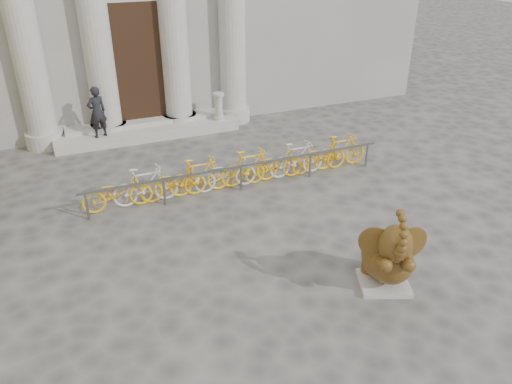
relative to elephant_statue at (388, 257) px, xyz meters
name	(u,v)px	position (x,y,z in m)	size (l,w,h in m)	color
ground	(259,310)	(-2.51, 0.30, -0.68)	(80.00, 80.00, 0.00)	#474442
entrance_steps	(148,131)	(-2.51, 9.70, -0.50)	(6.00, 1.20, 0.36)	#A8A59E
elephant_statue	(388,257)	(0.00, 0.00, 0.00)	(1.27, 1.48, 1.87)	#A8A59E
bike_rack	(237,169)	(-1.09, 5.10, -0.18)	(8.21, 0.53, 1.00)	slate
pedestrian	(97,112)	(-4.07, 9.35, 0.48)	(0.58, 0.38, 1.60)	black
balustrade_post	(219,108)	(-0.11, 9.40, 0.11)	(0.38, 0.38, 0.93)	#A8A59E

